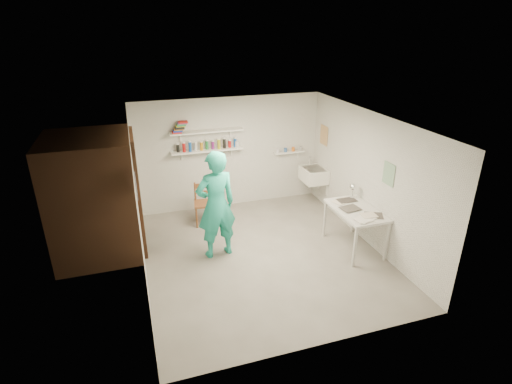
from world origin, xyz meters
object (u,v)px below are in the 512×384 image
object	(u,v)px
belfast_sink	(314,175)
wall_clock	(215,183)
man	(216,205)
wooden_chair	(205,204)
work_table	(354,229)
desk_lamp	(354,187)

from	to	relation	value
belfast_sink	wall_clock	xyz separation A→B (m)	(-2.46, -1.21, 0.58)
man	wooden_chair	world-z (taller)	man
wooden_chair	work_table	distance (m)	2.95
belfast_sink	wooden_chair	world-z (taller)	wooden_chair
belfast_sink	man	xyz separation A→B (m)	(-2.50, -1.42, 0.26)
wall_clock	work_table	distance (m)	2.62
belfast_sink	desk_lamp	xyz separation A→B (m)	(0.08, -1.50, 0.29)
wooden_chair	work_table	xyz separation A→B (m)	(2.37, -1.76, -0.06)
belfast_sink	man	distance (m)	2.89
wall_clock	belfast_sink	bearing A→B (deg)	16.21
desk_lamp	wall_clock	bearing A→B (deg)	173.51
belfast_sink	wall_clock	bearing A→B (deg)	-153.84
man	work_table	xyz separation A→B (m)	(2.39, -0.54, -0.57)
work_table	belfast_sink	bearing A→B (deg)	86.79
wall_clock	desk_lamp	size ratio (longest dim) A/B	2.37
man	wall_clock	world-z (taller)	man
belfast_sink	desk_lamp	bearing A→B (deg)	-86.88
man	work_table	bearing A→B (deg)	157.38
work_table	desk_lamp	distance (m)	0.79
wall_clock	wooden_chair	size ratio (longest dim) A/B	0.39
wooden_chair	desk_lamp	distance (m)	2.92
wooden_chair	desk_lamp	xyz separation A→B (m)	(2.56, -1.30, 0.55)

